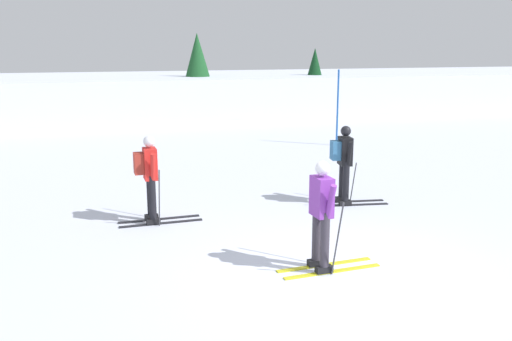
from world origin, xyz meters
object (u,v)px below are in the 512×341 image
object	(u,v)px
conifer_far_right	(315,75)
conifer_far_left	(198,66)
skier_red	(149,175)
skier_black	(344,161)
trail_marker_pole	(338,108)
skier_purple	(322,213)

from	to	relation	value
conifer_far_right	conifer_far_left	bearing A→B (deg)	176.95
skier_red	skier_black	xyz separation A→B (m)	(4.12, 0.12, -0.00)
skier_black	trail_marker_pole	size ratio (longest dim) A/B	0.67
trail_marker_pole	conifer_far_right	xyz separation A→B (m)	(2.95, 9.17, 0.61)
skier_purple	skier_black	xyz separation A→B (m)	(1.89, 3.22, 0.04)
skier_black	conifer_far_right	world-z (taller)	conifer_far_right
skier_purple	conifer_far_left	bearing A→B (deg)	84.57
skier_red	trail_marker_pole	bearing A→B (deg)	43.94
trail_marker_pole	skier_red	bearing A→B (deg)	-136.06
skier_black	conifer_far_left	distance (m)	16.24
skier_purple	trail_marker_pole	bearing A→B (deg)	63.99
skier_red	conifer_far_right	distance (m)	18.89
conifer_far_right	skier_purple	bearing A→B (deg)	-112.21
skier_red	conifer_far_left	distance (m)	16.86
conifer_far_left	conifer_far_right	distance (m)	5.98
skier_black	conifer_far_left	bearing A→B (deg)	90.17
conifer_far_left	skier_purple	bearing A→B (deg)	-95.43
trail_marker_pole	conifer_far_left	world-z (taller)	conifer_far_left
skier_black	conifer_far_right	xyz separation A→B (m)	(5.90, 15.86, 0.94)
skier_purple	conifer_far_right	xyz separation A→B (m)	(7.79, 19.09, 0.98)
skier_purple	skier_black	world-z (taller)	same
skier_black	conifer_far_left	xyz separation A→B (m)	(-0.05, 16.18, 1.43)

